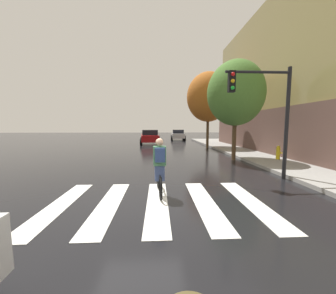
{
  "coord_description": "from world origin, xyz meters",
  "views": [
    {
      "loc": [
        0.51,
        -5.2,
        2.04
      ],
      "look_at": [
        0.9,
        2.79,
        1.21
      ],
      "focal_mm": 21.72,
      "sensor_mm": 36.0,
      "label": 1
    }
  ],
  "objects_px": {
    "sedan_mid": "(150,137)",
    "sedan_far": "(178,135)",
    "street_tree_mid": "(208,97)",
    "cyclist": "(160,167)",
    "traffic_light_near": "(266,104)",
    "fire_hydrant": "(278,153)",
    "street_tree_near": "(236,93)"
  },
  "relations": [
    {
      "from": "sedan_mid",
      "to": "cyclist",
      "type": "bearing_deg",
      "value": -86.78
    },
    {
      "from": "sedan_far",
      "to": "street_tree_near",
      "type": "bearing_deg",
      "value": -85.02
    },
    {
      "from": "sedan_mid",
      "to": "street_tree_near",
      "type": "xyz_separation_m",
      "value": [
        5.46,
        -11.3,
        3.1
      ]
    },
    {
      "from": "street_tree_mid",
      "to": "sedan_far",
      "type": "bearing_deg",
      "value": 98.11
    },
    {
      "from": "fire_hydrant",
      "to": "street_tree_mid",
      "type": "height_order",
      "value": "street_tree_mid"
    },
    {
      "from": "street_tree_near",
      "to": "cyclist",
      "type": "bearing_deg",
      "value": -126.79
    },
    {
      "from": "traffic_light_near",
      "to": "sedan_far",
      "type": "bearing_deg",
      "value": 92.71
    },
    {
      "from": "cyclist",
      "to": "fire_hydrant",
      "type": "relative_size",
      "value": 2.19
    },
    {
      "from": "traffic_light_near",
      "to": "street_tree_near",
      "type": "relative_size",
      "value": 0.72
    },
    {
      "from": "sedan_mid",
      "to": "fire_hydrant",
      "type": "height_order",
      "value": "sedan_mid"
    },
    {
      "from": "sedan_far",
      "to": "cyclist",
      "type": "relative_size",
      "value": 2.6
    },
    {
      "from": "cyclist",
      "to": "street_tree_mid",
      "type": "bearing_deg",
      "value": 70.36
    },
    {
      "from": "sedan_far",
      "to": "fire_hydrant",
      "type": "xyz_separation_m",
      "value": [
        3.9,
        -18.83,
        -0.25
      ]
    },
    {
      "from": "sedan_mid",
      "to": "traffic_light_near",
      "type": "distance_m",
      "value": 16.6
    },
    {
      "from": "traffic_light_near",
      "to": "fire_hydrant",
      "type": "bearing_deg",
      "value": 52.58
    },
    {
      "from": "sedan_mid",
      "to": "fire_hydrant",
      "type": "bearing_deg",
      "value": -57.06
    },
    {
      "from": "sedan_far",
      "to": "cyclist",
      "type": "xyz_separation_m",
      "value": [
        -2.91,
        -24.12,
        0.06
      ]
    },
    {
      "from": "traffic_light_near",
      "to": "sedan_mid",
      "type": "bearing_deg",
      "value": 107.49
    },
    {
      "from": "fire_hydrant",
      "to": "street_tree_near",
      "type": "height_order",
      "value": "street_tree_near"
    },
    {
      "from": "street_tree_mid",
      "to": "cyclist",
      "type": "bearing_deg",
      "value": -109.64
    },
    {
      "from": "traffic_light_near",
      "to": "street_tree_mid",
      "type": "bearing_deg",
      "value": 87.12
    },
    {
      "from": "fire_hydrant",
      "to": "sedan_far",
      "type": "bearing_deg",
      "value": 101.69
    },
    {
      "from": "sedan_far",
      "to": "traffic_light_near",
      "type": "relative_size",
      "value": 1.06
    },
    {
      "from": "sedan_mid",
      "to": "sedan_far",
      "type": "xyz_separation_m",
      "value": [
        3.89,
        6.82,
        -0.06
      ]
    },
    {
      "from": "fire_hydrant",
      "to": "traffic_light_near",
      "type": "bearing_deg",
      "value": -127.42
    },
    {
      "from": "traffic_light_near",
      "to": "fire_hydrant",
      "type": "xyz_separation_m",
      "value": [
        2.83,
        3.7,
        -2.33
      ]
    },
    {
      "from": "sedan_far",
      "to": "traffic_light_near",
      "type": "distance_m",
      "value": 22.66
    },
    {
      "from": "sedan_far",
      "to": "street_tree_near",
      "type": "xyz_separation_m",
      "value": [
        1.58,
        -18.12,
        3.16
      ]
    },
    {
      "from": "cyclist",
      "to": "street_tree_mid",
      "type": "relative_size",
      "value": 0.25
    },
    {
      "from": "cyclist",
      "to": "street_tree_mid",
      "type": "xyz_separation_m",
      "value": [
        4.54,
        12.72,
        3.81
      ]
    },
    {
      "from": "sedan_mid",
      "to": "street_tree_mid",
      "type": "bearing_deg",
      "value": -39.79
    },
    {
      "from": "traffic_light_near",
      "to": "street_tree_near",
      "type": "height_order",
      "value": "street_tree_near"
    }
  ]
}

